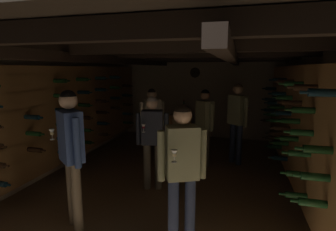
{
  "coord_description": "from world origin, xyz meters",
  "views": [
    {
      "loc": [
        1.16,
        -4.47,
        2.0
      ],
      "look_at": [
        -0.09,
        0.09,
        1.16
      ],
      "focal_mm": 28.19,
      "sensor_mm": 36.0,
      "label": 1
    }
  ],
  "objects": [
    {
      "name": "person_guest_near_left",
      "position": [
        -0.79,
        -1.8,
        1.07
      ],
      "size": [
        0.46,
        0.38,
        1.76
      ],
      "color": "brown",
      "rests_on": "ground_plane"
    },
    {
      "name": "room_shell",
      "position": [
        -0.0,
        0.27,
        1.42
      ],
      "size": [
        4.72,
        6.52,
        2.41
      ],
      "color": "beige",
      "rests_on": "ground_plane"
    },
    {
      "name": "display_bottle",
      "position": [
        -0.14,
        1.73,
        1.04
      ],
      "size": [
        0.08,
        0.08,
        0.35
      ],
      "color": "#194723",
      "rests_on": "wine_crate_stack"
    },
    {
      "name": "ground_plane",
      "position": [
        0.0,
        0.0,
        0.0
      ],
      "size": [
        8.4,
        8.4,
        0.0
      ],
      "primitive_type": "plane",
      "color": "#8C7051"
    },
    {
      "name": "person_guest_rear_center",
      "position": [
        0.49,
        0.82,
        0.95
      ],
      "size": [
        0.39,
        0.42,
        1.59
      ],
      "color": "#4C473D",
      "rests_on": "ground_plane"
    },
    {
      "name": "person_guest_near_right",
      "position": [
        0.59,
        -1.8,
        0.99
      ],
      "size": [
        0.5,
        0.42,
        1.64
      ],
      "color": "#232D4C",
      "rests_on": "ground_plane"
    },
    {
      "name": "wine_crate_stack",
      "position": [
        -0.21,
        1.68,
        0.45
      ],
      "size": [
        0.52,
        0.35,
        0.9
      ],
      "color": "olive",
      "rests_on": "ground_plane"
    },
    {
      "name": "person_guest_far_left",
      "position": [
        -0.6,
        0.67,
        0.96
      ],
      "size": [
        0.44,
        0.44,
        1.6
      ],
      "color": "brown",
      "rests_on": "ground_plane"
    },
    {
      "name": "person_guest_far_right",
      "position": [
        1.12,
        1.13,
        1.04
      ],
      "size": [
        0.45,
        0.39,
        1.71
      ],
      "color": "#232D4C",
      "rests_on": "ground_plane"
    },
    {
      "name": "person_host_center",
      "position": [
        -0.19,
        -0.5,
        0.94
      ],
      "size": [
        0.53,
        0.38,
        1.57
      ],
      "color": "#4C473D",
      "rests_on": "ground_plane"
    }
  ]
}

